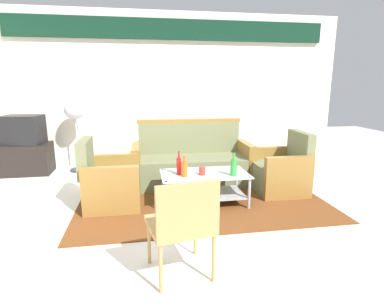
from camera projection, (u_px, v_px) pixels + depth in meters
The scene contains 15 objects.
ground_plane at pixel (205, 229), 3.33m from camera, with size 14.00×14.00×0.00m, color white.
wall_back at pixel (173, 85), 5.94m from camera, with size 6.52×0.19×2.80m.
rug at pixel (201, 198), 4.22m from camera, with size 3.18×2.14×0.01m, color brown.
couch at pixel (192, 163), 4.79m from camera, with size 1.81×0.77×0.96m.
armchair_left at pixel (110, 183), 3.93m from camera, with size 0.70×0.76×0.85m.
armchair_right at pixel (281, 172), 4.43m from camera, with size 0.71×0.77×0.85m.
coffee_table at pixel (204, 184), 3.97m from camera, with size 1.10×0.60×0.40m.
bottle_orange at pixel (185, 169), 3.77m from camera, with size 0.07×0.07×0.26m.
bottle_red at pixel (179, 165), 3.87m from camera, with size 0.06×0.06×0.30m.
bottle_green at pixel (234, 167), 3.81m from camera, with size 0.08×0.08×0.29m.
cup at pixel (202, 171), 3.86m from camera, with size 0.08×0.08×0.10m, color red.
tv_stand at pixel (26, 159), 5.31m from camera, with size 0.80×0.50×0.52m, color black.
television at pixel (23, 130), 5.20m from camera, with size 0.66×0.53×0.48m.
pedestal_fan at pixel (75, 113), 5.32m from camera, with size 0.36×0.36×1.27m.
wicker_chair at pixel (183, 221), 2.39m from camera, with size 0.56×0.56×0.84m.
Camera 1 is at (-0.65, -3.00, 1.53)m, focal length 29.13 mm.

